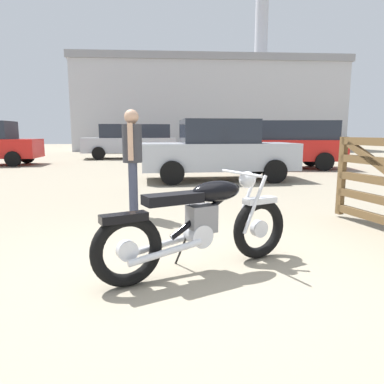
{
  "coord_description": "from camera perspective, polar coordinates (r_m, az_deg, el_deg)",
  "views": [
    {
      "loc": [
        -0.21,
        -3.09,
        1.31
      ],
      "look_at": [
        -0.08,
        0.5,
        0.71
      ],
      "focal_mm": 33.35,
      "sensor_mm": 36.0,
      "label": 1
    }
  ],
  "objects": [
    {
      "name": "industrial_building",
      "position": [
        32.2,
        1.94,
        13.24
      ],
      "size": [
        20.53,
        13.81,
        14.0
      ],
      "rotation": [
        0.0,
        0.0,
        0.03
      ],
      "color": "#B2B2B7",
      "rests_on": "ground_plane"
    },
    {
      "name": "pale_sedan_back",
      "position": [
        13.75,
        13.89,
        7.63
      ],
      "size": [
        4.85,
        2.31,
        1.74
      ],
      "rotation": [
        0.0,
        0.0,
        3.05
      ],
      "color": "black",
      "rests_on": "ground_plane"
    },
    {
      "name": "dark_sedan_left",
      "position": [
        10.01,
        4.17,
        6.71
      ],
      "size": [
        4.34,
        2.22,
        1.67
      ],
      "rotation": [
        0.0,
        0.0,
        3.24
      ],
      "color": "black",
      "rests_on": "ground_plane"
    },
    {
      "name": "vintage_motorcycle",
      "position": [
        3.38,
        1.52,
        -5.26
      ],
      "size": [
        1.9,
        1.05,
        0.94
      ],
      "rotation": [
        0.0,
        0.0,
        0.48
      ],
      "color": "black",
      "rests_on": "ground_plane"
    },
    {
      "name": "ground_plane",
      "position": [
        3.36,
        1.71,
        -13.5
      ],
      "size": [
        80.0,
        80.0,
        0.0
      ],
      "primitive_type": "plane",
      "color": "gray"
    },
    {
      "name": "bystander",
      "position": [
        5.57,
        -9.52,
        6.33
      ],
      "size": [
        0.3,
        0.46,
        1.66
      ],
      "rotation": [
        0.0,
        0.0,
        3.14
      ],
      "color": "#383D51",
      "rests_on": "ground_plane"
    },
    {
      "name": "silver_sedan_mid",
      "position": [
        18.91,
        -9.76,
        8.19
      ],
      "size": [
        4.93,
        2.57,
        1.74
      ],
      "rotation": [
        0.0,
        0.0,
        3.31
      ],
      "color": "black",
      "rests_on": "ground_plane"
    }
  ]
}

